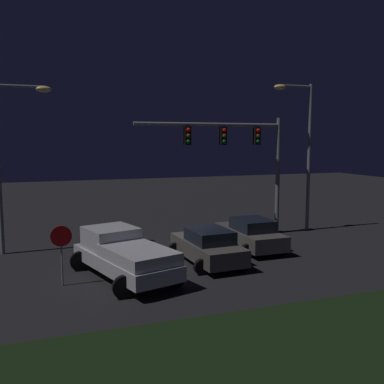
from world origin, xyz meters
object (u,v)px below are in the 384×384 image
object	(u,v)px
car_sedan_far	(251,234)
street_lamp_right	(303,140)
car_sedan	(208,246)
street_lamp_left	(10,147)
traffic_signal_gantry	(239,147)
stop_sign	(61,244)
pickup_truck	(123,252)

from	to	relation	value
car_sedan_far	street_lamp_right	bearing A→B (deg)	-59.08
car_sedan	street_lamp_right	bearing A→B (deg)	-62.53
car_sedan_far	street_lamp_left	distance (m)	12.02
street_lamp_left	car_sedan_far	bearing A→B (deg)	-15.66
car_sedan_far	traffic_signal_gantry	world-z (taller)	traffic_signal_gantry
car_sedan	stop_sign	size ratio (longest dim) A/B	2.01
pickup_truck	street_lamp_right	world-z (taller)	street_lamp_right
traffic_signal_gantry	stop_sign	size ratio (longest dim) A/B	3.73
car_sedan	street_lamp_left	bearing A→B (deg)	56.81
traffic_signal_gantry	stop_sign	bearing A→B (deg)	-150.97
pickup_truck	car_sedan	bearing A→B (deg)	-95.51
car_sedan_far	street_lamp_right	xyz separation A→B (m)	(4.71, 2.87, 4.54)
pickup_truck	traffic_signal_gantry	world-z (taller)	traffic_signal_gantry
traffic_signal_gantry	pickup_truck	bearing A→B (deg)	-145.39
pickup_truck	car_sedan_far	world-z (taller)	pickup_truck
street_lamp_left	stop_sign	world-z (taller)	street_lamp_left
pickup_truck	car_sedan_far	bearing A→B (deg)	-87.16
traffic_signal_gantry	stop_sign	xyz separation A→B (m)	(-9.61, -5.34, -3.34)
pickup_truck	traffic_signal_gantry	size ratio (longest dim) A/B	0.69
pickup_truck	street_lamp_left	world-z (taller)	street_lamp_left
street_lamp_left	pickup_truck	bearing A→B (deg)	-52.40
car_sedan_far	car_sedan	bearing A→B (deg)	118.50
car_sedan_far	street_lamp_right	size ratio (longest dim) A/B	0.52
car_sedan	car_sedan_far	world-z (taller)	same
traffic_signal_gantry	street_lamp_right	bearing A→B (deg)	1.57
pickup_truck	street_lamp_right	xyz separation A→B (m)	(11.42, 5.18, 4.28)
traffic_signal_gantry	car_sedan	bearing A→B (deg)	-129.00
traffic_signal_gantry	street_lamp_left	xyz separation A→B (m)	(-11.47, 0.28, 0.08)
street_lamp_right	pickup_truck	bearing A→B (deg)	-155.58
stop_sign	pickup_truck	bearing A→B (deg)	6.64
stop_sign	traffic_signal_gantry	bearing A→B (deg)	29.03
pickup_truck	stop_sign	xyz separation A→B (m)	(-2.26, -0.26, 0.56)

